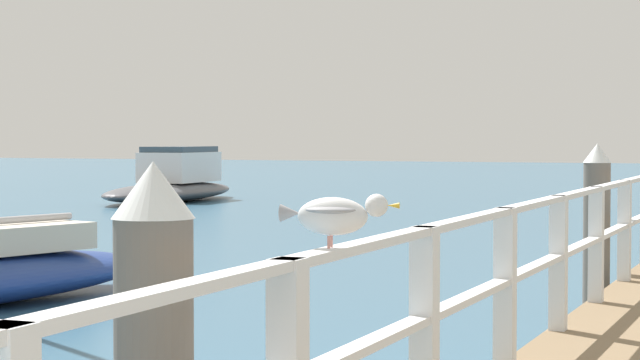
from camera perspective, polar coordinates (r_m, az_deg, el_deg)
The scene contains 3 objects.
dock_piling_far at distance 13.06m, azimuth 12.84°, elevation -2.11°, with size 0.29×0.29×1.74m.
seagull_foreground at distance 4.77m, azimuth 0.69°, elevation -1.60°, with size 0.48×0.21×0.21m.
boat_3 at distance 33.80m, azimuth -6.92°, elevation -0.15°, with size 2.43×6.42×1.51m.
Camera 1 is at (0.55, 0.10, 1.83)m, focal length 68.26 mm.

